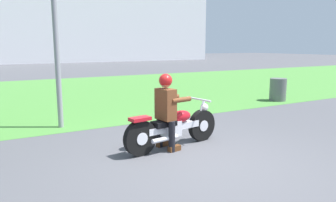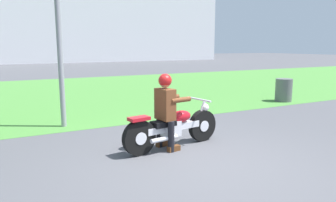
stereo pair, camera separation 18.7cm
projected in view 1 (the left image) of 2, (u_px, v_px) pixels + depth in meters
ground at (207, 164)px, 5.13m from camera, size 120.00×120.00×0.00m
grass_verge at (73, 93)px, 12.89m from camera, size 60.00×12.00×0.01m
motorcycle_lead at (174, 127)px, 5.93m from camera, size 2.08×0.68×0.87m
rider_lead at (166, 106)px, 5.75m from camera, size 0.59×0.51×1.39m
trash_can at (278, 90)px, 11.01m from camera, size 0.56×0.56×0.77m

